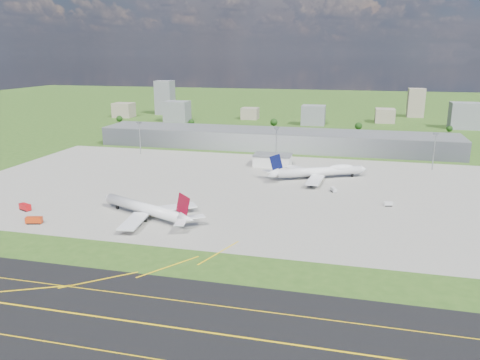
% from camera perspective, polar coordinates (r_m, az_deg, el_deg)
% --- Properties ---
extents(ground, '(1400.00, 1400.00, 0.00)m').
position_cam_1_polar(ground, '(387.27, 3.79, 3.46)').
color(ground, '#2E5219').
rests_on(ground, ground).
extents(taxiway, '(1400.00, 60.00, 0.06)m').
position_cam_1_polar(taxiway, '(152.52, -14.28, -16.22)').
color(taxiway, black).
rests_on(taxiway, ground).
extents(apron, '(360.00, 190.00, 0.08)m').
position_cam_1_polar(apron, '(280.47, 1.88, -1.05)').
color(apron, gray).
rests_on(apron, ground).
extents(terminal, '(300.00, 42.00, 15.00)m').
position_cam_1_polar(terminal, '(400.37, 4.19, 4.93)').
color(terminal, gray).
rests_on(terminal, ground).
extents(ops_building, '(26.00, 16.00, 8.00)m').
position_cam_1_polar(ops_building, '(336.60, 3.99, 2.37)').
color(ops_building, silver).
rests_on(ops_building, ground).
extents(mast_west, '(3.50, 2.00, 25.90)m').
position_cam_1_polar(mast_west, '(381.55, -12.14, 5.69)').
color(mast_west, gray).
rests_on(mast_west, ground).
extents(mast_center, '(3.50, 2.00, 25.90)m').
position_cam_1_polar(mast_center, '(348.41, 4.46, 5.10)').
color(mast_center, gray).
rests_on(mast_center, ground).
extents(mast_east, '(3.50, 2.00, 25.90)m').
position_cam_1_polar(mast_east, '(348.42, 22.65, 3.97)').
color(mast_east, gray).
rests_on(mast_east, ground).
extents(airliner_red_twin, '(60.05, 45.30, 17.39)m').
position_cam_1_polar(airliner_red_twin, '(233.53, -11.28, -3.53)').
color(airliner_red_twin, white).
rests_on(airliner_red_twin, ground).
extents(airliner_blue_quad, '(63.64, 48.23, 17.70)m').
position_cam_1_polar(airliner_blue_quad, '(305.25, 9.70, 1.03)').
color(airliner_blue_quad, white).
rests_on(airliner_blue_quad, ground).
extents(fire_truck, '(7.96, 4.68, 3.34)m').
position_cam_1_polar(fire_truck, '(243.24, -23.81, -4.54)').
color(fire_truck, '#BE330D').
rests_on(fire_truck, ground).
extents(crash_tender, '(7.28, 5.04, 3.47)m').
position_cam_1_polar(crash_tender, '(265.40, -24.72, -3.04)').
color(crash_tender, red).
rests_on(crash_tender, ground).
extents(tug_yellow, '(3.97, 3.76, 1.75)m').
position_cam_1_polar(tug_yellow, '(238.24, -10.70, -4.06)').
color(tug_yellow, '#E7B60D').
rests_on(tug_yellow, ground).
extents(van_white_near, '(4.06, 5.65, 2.63)m').
position_cam_1_polar(van_white_near, '(278.32, 11.34, -1.20)').
color(van_white_near, silver).
rests_on(van_white_near, ground).
extents(van_white_far, '(4.80, 2.97, 2.34)m').
position_cam_1_polar(van_white_far, '(259.96, 17.63, -2.83)').
color(van_white_far, silver).
rests_on(van_white_far, ground).
extents(bldg_far_w, '(24.00, 20.00, 18.00)m').
position_cam_1_polar(bldg_far_w, '(617.72, -13.99, 8.27)').
color(bldg_far_w, gray).
rests_on(bldg_far_w, ground).
extents(bldg_w, '(28.00, 22.00, 24.00)m').
position_cam_1_polar(bldg_w, '(566.25, -7.67, 8.30)').
color(bldg_w, slate).
rests_on(bldg_w, ground).
extents(bldg_cw, '(20.00, 18.00, 14.00)m').
position_cam_1_polar(bldg_cw, '(581.74, 1.23, 8.12)').
color(bldg_cw, gray).
rests_on(bldg_cw, ground).
extents(bldg_c, '(26.00, 20.00, 22.00)m').
position_cam_1_polar(bldg_c, '(539.77, 8.93, 7.82)').
color(bldg_c, slate).
rests_on(bldg_c, ground).
extents(bldg_ce, '(22.00, 24.00, 16.00)m').
position_cam_1_polar(bldg_ce, '(579.02, 17.24, 7.51)').
color(bldg_ce, gray).
rests_on(bldg_ce, ground).
extents(bldg_e, '(30.00, 22.00, 28.00)m').
position_cam_1_polar(bldg_e, '(559.42, 25.70, 7.08)').
color(bldg_e, slate).
rests_on(bldg_e, ground).
extents(bldg_tall_w, '(22.00, 20.00, 44.00)m').
position_cam_1_polar(bldg_tall_w, '(635.49, -9.14, 9.89)').
color(bldg_tall_w, slate).
rests_on(bldg_tall_w, ground).
extents(bldg_tall_e, '(20.00, 18.00, 36.00)m').
position_cam_1_polar(bldg_tall_e, '(640.94, 20.64, 8.81)').
color(bldg_tall_e, gray).
rests_on(bldg_tall_e, ground).
extents(tree_far_w, '(7.20, 7.20, 8.80)m').
position_cam_1_polar(tree_far_w, '(565.03, -14.49, 7.25)').
color(tree_far_w, '#382314').
rests_on(tree_far_w, ground).
extents(tree_w, '(6.75, 6.75, 8.25)m').
position_cam_1_polar(tree_w, '(524.22, -5.96, 7.03)').
color(tree_w, '#382314').
rests_on(tree_w, ground).
extents(tree_c, '(8.10, 8.10, 9.90)m').
position_cam_1_polar(tree_c, '(515.90, 4.14, 7.05)').
color(tree_c, '#382314').
rests_on(tree_c, ground).
extents(tree_e, '(7.65, 7.65, 9.35)m').
position_cam_1_polar(tree_e, '(503.98, 14.24, 6.39)').
color(tree_e, '#382314').
rests_on(tree_e, ground).
extents(tree_far_e, '(6.30, 6.30, 7.70)m').
position_cam_1_polar(tree_far_e, '(522.70, 24.18, 5.72)').
color(tree_far_e, '#382314').
rests_on(tree_far_e, ground).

